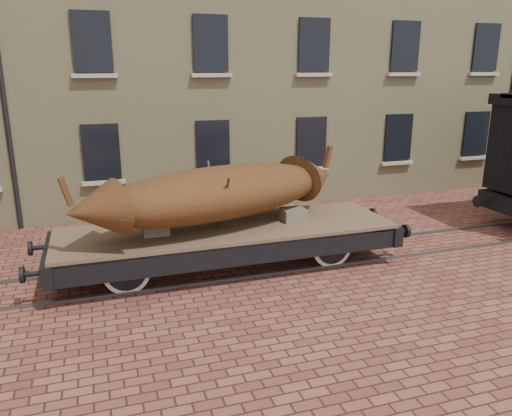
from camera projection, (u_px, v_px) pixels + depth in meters
name	position (u px, v px, depth m)	size (l,w,h in m)	color
ground	(352.00, 252.00, 13.09)	(90.00, 90.00, 0.00)	brown
warehouse_cream	(309.00, 11.00, 21.22)	(40.00, 10.19, 14.00)	#C4B97E
rail_track	(352.00, 251.00, 13.09)	(30.00, 1.52, 0.06)	#59595E
flatcar_wagon	(228.00, 235.00, 11.86)	(8.91, 2.42, 1.35)	brown
iron_boat	(218.00, 193.00, 11.51)	(6.88, 3.52, 1.65)	#5B320E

